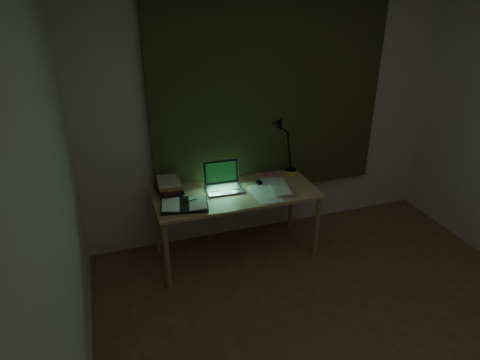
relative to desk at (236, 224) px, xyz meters
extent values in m
cube|color=silver|center=(0.45, 0.39, 0.93)|extent=(3.50, 0.00, 2.50)
cube|color=silver|center=(-1.30, -1.61, 0.93)|extent=(0.00, 4.00, 2.50)
cube|color=#33361B|center=(0.45, 0.35, 1.13)|extent=(2.20, 0.06, 2.00)
ellipsoid|color=black|center=(0.25, 0.08, 0.34)|extent=(0.07, 0.10, 0.03)
cube|color=#F0FF35|center=(0.61, 0.20, 0.33)|extent=(0.11, 0.11, 0.02)
cube|color=pink|center=(0.41, 0.24, 0.33)|extent=(0.09, 0.09, 0.02)
camera|label=1|loc=(-1.02, -3.17, 2.03)|focal=32.00mm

